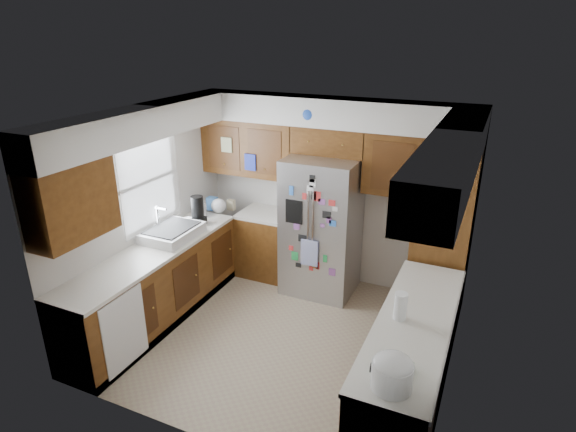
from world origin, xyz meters
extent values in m
plane|color=tan|center=(0.00, 0.00, 0.00)|extent=(3.60, 3.60, 0.00)
cube|color=beige|center=(0.00, 1.60, 1.25)|extent=(3.60, 0.04, 2.50)
cube|color=beige|center=(-1.80, 0.00, 1.25)|extent=(0.04, 3.20, 2.50)
cube|color=beige|center=(1.80, 0.00, 1.25)|extent=(0.04, 3.20, 2.50)
cube|color=beige|center=(0.00, -1.60, 1.25)|extent=(3.60, 0.04, 2.50)
cube|color=white|center=(0.00, 0.00, 2.51)|extent=(3.60, 3.20, 0.02)
cube|color=silver|center=(0.00, 1.41, 2.33)|extent=(3.60, 0.38, 0.35)
cube|color=silver|center=(-1.61, 0.00, 2.33)|extent=(0.38, 3.20, 0.35)
cube|color=silver|center=(1.61, 0.00, 2.33)|extent=(0.38, 3.20, 0.35)
cube|color=#49280E|center=(-1.14, 1.43, 1.77)|extent=(1.33, 0.34, 0.75)
cube|color=#49280E|center=(1.14, 1.43, 1.77)|extent=(1.33, 0.34, 0.75)
cube|color=#49280E|center=(-1.63, -1.15, 1.77)|extent=(0.34, 0.85, 0.75)
cube|color=white|center=(-1.79, 0.10, 1.60)|extent=(0.02, 0.90, 1.05)
cube|color=white|center=(-1.75, 0.10, 1.60)|extent=(0.01, 1.02, 1.15)
cube|color=#1C2CA5|center=(-1.03, 1.24, 1.62)|extent=(0.16, 0.02, 0.22)
cube|color=beige|center=(-1.39, 1.24, 1.82)|extent=(0.16, 0.02, 0.20)
cube|color=#49280E|center=(-1.50, -0.30, 0.44)|extent=(0.60, 2.60, 0.88)
cube|color=#49280E|center=(-0.83, 1.30, 0.44)|extent=(0.75, 0.60, 0.88)
cube|color=silver|center=(-1.50, -0.30, 0.90)|extent=(0.63, 2.60, 0.04)
cube|color=silver|center=(-0.83, 1.30, 0.90)|extent=(0.75, 0.60, 0.04)
cube|color=black|center=(-1.50, -0.30, 0.05)|extent=(0.60, 2.60, 0.10)
cube|color=silver|center=(-1.19, -1.15, 0.46)|extent=(0.01, 0.58, 0.80)
cube|color=#49280E|center=(1.50, -0.47, 0.44)|extent=(0.60, 2.25, 0.88)
cube|color=silver|center=(1.50, -0.47, 0.90)|extent=(0.63, 2.25, 0.04)
cube|color=black|center=(1.50, -0.47, 0.05)|extent=(0.60, 2.25, 0.10)
cube|color=#49280E|center=(1.50, 1.15, 1.07)|extent=(0.60, 0.90, 2.15)
cube|color=#AAAAAF|center=(0.00, 1.21, 0.90)|extent=(0.90, 0.75, 1.80)
cylinder|color=silver|center=(-0.03, 0.82, 1.05)|extent=(0.02, 0.02, 0.90)
cylinder|color=silver|center=(0.03, 0.82, 1.05)|extent=(0.02, 0.02, 0.90)
cube|color=black|center=(-0.22, 0.83, 1.20)|extent=(0.22, 0.01, 0.30)
cube|color=white|center=(0.00, 0.80, 0.70)|extent=(0.22, 0.01, 0.34)
cube|color=black|center=(-0.11, 0.82, 0.87)|extent=(0.11, 0.00, 0.09)
cube|color=#8C4C99|center=(0.13, 0.82, 1.38)|extent=(0.08, 0.00, 0.07)
cube|color=red|center=(0.07, 0.82, 1.44)|extent=(0.09, 0.00, 0.12)
cube|color=white|center=(0.01, 0.82, 1.59)|extent=(0.08, 0.00, 0.10)
cube|color=white|center=(0.30, 0.82, 1.32)|extent=(0.06, 0.00, 0.06)
cube|color=black|center=(-0.16, 0.82, 0.49)|extent=(0.07, 0.00, 0.06)
cube|color=red|center=(0.26, 0.82, 1.39)|extent=(0.08, 0.00, 0.07)
cube|color=#8C4C99|center=(0.23, 0.82, 1.17)|extent=(0.06, 0.00, 0.08)
cube|color=orange|center=(0.07, 0.82, 0.53)|extent=(0.09, 0.00, 0.07)
cube|color=white|center=(-0.01, 0.82, 1.51)|extent=(0.09, 0.00, 0.11)
cube|color=blue|center=(-0.26, 0.82, 1.47)|extent=(0.05, 0.00, 0.12)
cube|color=red|center=(-0.26, 0.82, 0.71)|extent=(0.06, 0.00, 0.06)
cube|color=black|center=(0.03, 0.82, 1.45)|extent=(0.06, 0.00, 0.11)
cube|color=red|center=(-0.09, 0.82, 1.42)|extent=(0.05, 0.00, 0.08)
cube|color=#8C4C99|center=(0.29, 0.82, 0.49)|extent=(0.09, 0.00, 0.10)
cube|color=#8C4C99|center=(0.15, 0.82, 1.08)|extent=(0.05, 0.00, 0.05)
cube|color=red|center=(0.02, 0.82, 0.50)|extent=(0.05, 0.00, 0.10)
cube|color=red|center=(0.04, 0.82, 0.68)|extent=(0.07, 0.00, 0.11)
cube|color=#8C4C99|center=(-0.18, 0.82, 1.03)|extent=(0.08, 0.00, 0.11)
cube|color=green|center=(-0.21, 0.82, 0.61)|extent=(0.09, 0.00, 0.11)
cube|color=black|center=(0.01, 0.82, 1.65)|extent=(0.07, 0.00, 0.09)
cube|color=red|center=(0.10, 0.82, 0.54)|extent=(0.05, 0.00, 0.10)
cube|color=green|center=(0.20, 0.82, 0.65)|extent=(0.05, 0.00, 0.10)
cube|color=black|center=(0.20, 0.82, 1.23)|extent=(0.11, 0.00, 0.09)
cube|color=blue|center=(0.28, 0.82, 1.13)|extent=(0.09, 0.00, 0.07)
cube|color=#49280E|center=(0.00, 1.43, 1.98)|extent=(0.96, 0.34, 0.35)
sphere|color=#1E4AB4|center=(-0.22, 1.36, 2.31)|extent=(0.31, 0.31, 0.31)
cylinder|color=black|center=(0.07, 1.40, 2.24)|extent=(0.30, 0.30, 0.17)
ellipsoid|color=#333338|center=(0.07, 1.40, 2.32)|extent=(0.28, 0.28, 0.12)
cube|color=silver|center=(-1.50, 0.10, 0.98)|extent=(0.52, 0.70, 0.12)
cube|color=black|center=(-1.50, 0.10, 1.04)|extent=(0.44, 0.60, 0.02)
cylinder|color=silver|center=(-1.70, 0.10, 1.14)|extent=(0.02, 0.02, 0.30)
cylinder|color=silver|center=(-1.64, 0.10, 1.27)|extent=(0.16, 0.02, 0.02)
cube|color=gold|center=(-1.34, -0.10, 0.94)|extent=(0.10, 0.18, 0.04)
cube|color=black|center=(-1.45, 0.57, 0.97)|extent=(0.18, 0.14, 0.10)
cylinder|color=black|center=(-1.45, 0.57, 1.16)|extent=(0.16, 0.16, 0.28)
cylinder|color=#AAAAAF|center=(-1.56, 0.81, 1.02)|extent=(0.14, 0.14, 0.20)
sphere|color=silver|center=(-1.43, 1.04, 1.02)|extent=(0.20, 0.20, 0.20)
cube|color=#3F72B2|center=(-1.57, 1.10, 1.01)|extent=(0.14, 0.10, 0.18)
cube|color=#BFB28C|center=(-1.34, 1.21, 0.99)|extent=(0.10, 0.08, 0.14)
cylinder|color=silver|center=(-1.53, 0.49, 0.98)|extent=(0.08, 0.08, 0.11)
cylinder|color=silver|center=(1.50, -1.38, 1.02)|extent=(0.30, 0.30, 0.20)
ellipsoid|color=silver|center=(1.50, -1.38, 1.12)|extent=(0.29, 0.29, 0.13)
cube|color=black|center=(1.36, -1.38, 1.04)|extent=(0.04, 0.06, 0.04)
cylinder|color=white|center=(1.37, -0.50, 1.05)|extent=(0.11, 0.11, 0.25)
camera|label=1|loc=(1.96, -4.15, 3.30)|focal=30.00mm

